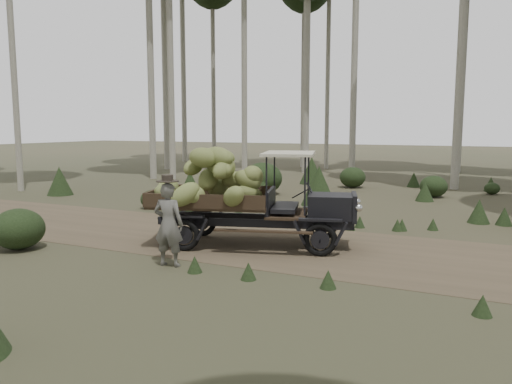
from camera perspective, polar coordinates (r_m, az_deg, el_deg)
ground at (r=10.63m, az=7.33°, el=-6.44°), size 120.00×120.00×0.00m
dirt_track at (r=10.63m, az=7.33°, el=-6.42°), size 70.00×4.00×0.01m
banana_truck at (r=10.67m, az=-2.42°, el=0.48°), size 4.60×2.85×2.18m
farmer at (r=9.24m, az=-9.97°, el=-3.55°), size 0.62×0.47×1.69m
undergrowth at (r=11.81m, az=7.50°, el=-2.57°), size 23.81×24.48×1.38m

